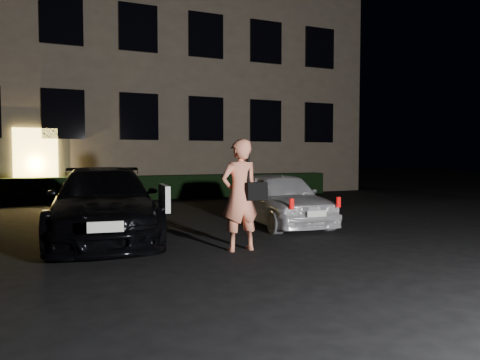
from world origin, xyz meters
name	(u,v)px	position (x,y,z in m)	size (l,w,h in m)	color
ground	(291,257)	(0.00, 0.00, 0.00)	(80.00, 80.00, 0.00)	black
building	(119,55)	(0.00, 14.99, 6.00)	(20.00, 8.11, 12.00)	brown
hedge	(143,188)	(0.00, 10.50, 0.42)	(15.00, 0.70, 0.85)	black
sedan	(104,204)	(-2.42, 2.79, 0.68)	(2.47, 4.88, 1.35)	black
hatch	(279,198)	(1.49, 3.06, 0.61)	(1.73, 3.68, 1.22)	silver
man	(240,195)	(-0.51, 0.79, 0.93)	(0.78, 0.49, 1.85)	#FF8E69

